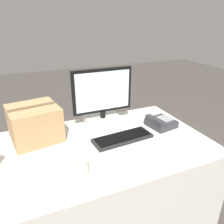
% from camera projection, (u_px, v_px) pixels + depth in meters
% --- Properties ---
extents(office_desk, '(1.80, 0.90, 0.76)m').
position_uv_depth(office_desk, '(81.00, 194.00, 1.57)').
color(office_desk, beige).
rests_on(office_desk, ground_plane).
extents(monitor, '(0.48, 0.22, 0.44)m').
position_uv_depth(monitor, '(103.00, 100.00, 1.72)').
color(monitor, white).
rests_on(monitor, office_desk).
extents(keyboard, '(0.43, 0.18, 0.03)m').
position_uv_depth(keyboard, '(123.00, 138.00, 1.53)').
color(keyboard, black).
rests_on(keyboard, office_desk).
extents(desk_phone, '(0.21, 0.22, 0.08)m').
position_uv_depth(desk_phone, '(160.00, 123.00, 1.71)').
color(desk_phone, '#2D2D33').
rests_on(desk_phone, office_desk).
extents(paper_cup_right, '(0.07, 0.07, 0.10)m').
position_uv_depth(paper_cup_right, '(82.00, 167.00, 1.17)').
color(paper_cup_right, beige).
rests_on(paper_cup_right, office_desk).
extents(spoon, '(0.14, 0.12, 0.00)m').
position_uv_depth(spoon, '(58.00, 156.00, 1.35)').
color(spoon, '#B2B2B7').
rests_on(spoon, office_desk).
extents(cardboard_box, '(0.36, 0.35, 0.24)m').
position_uv_depth(cardboard_box, '(35.00, 123.00, 1.50)').
color(cardboard_box, tan).
rests_on(cardboard_box, office_desk).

